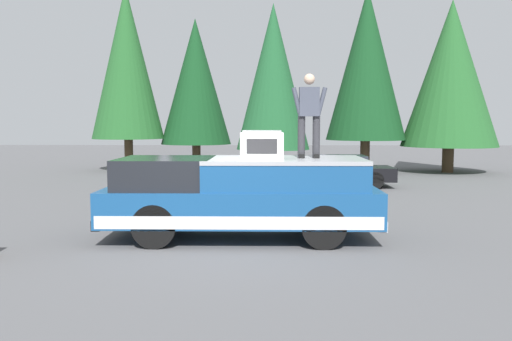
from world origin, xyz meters
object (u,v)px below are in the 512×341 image
object	(u,v)px
pickup_truck	(241,196)
person_on_truck_bed	(309,113)
compressor_unit	(262,145)
parked_car_black	(337,171)

from	to	relation	value
pickup_truck	person_on_truck_bed	bearing A→B (deg)	-87.25
person_on_truck_bed	compressor_unit	bearing A→B (deg)	105.09
compressor_unit	parked_car_black	xyz separation A→B (m)	(8.97, -2.72, -1.35)
compressor_unit	person_on_truck_bed	distance (m)	1.16
compressor_unit	person_on_truck_bed	xyz separation A→B (m)	(0.26, -0.95, 0.62)
compressor_unit	pickup_truck	bearing A→B (deg)	65.93
pickup_truck	person_on_truck_bed	distance (m)	2.17
parked_car_black	pickup_truck	bearing A→B (deg)	160.31
person_on_truck_bed	parked_car_black	bearing A→B (deg)	-11.49
person_on_truck_bed	parked_car_black	distance (m)	9.11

